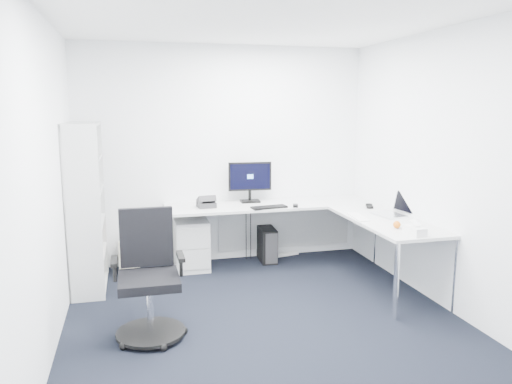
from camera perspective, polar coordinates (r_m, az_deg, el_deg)
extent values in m
plane|color=black|center=(4.66, 1.46, -15.13)|extent=(4.20, 4.20, 0.00)
plane|color=white|center=(4.28, 1.63, 19.71)|extent=(4.20, 4.20, 0.00)
cube|color=white|center=(6.30, -3.70, 4.23)|extent=(3.60, 0.02, 2.70)
cube|color=white|center=(2.36, 15.68, -5.73)|extent=(3.60, 0.02, 2.70)
cube|color=white|center=(4.16, -23.09, 0.52)|extent=(0.02, 4.20, 2.70)
cube|color=white|center=(5.06, 21.57, 2.16)|extent=(0.02, 4.20, 2.70)
cube|color=#BBBEBE|center=(6.14, -7.40, -5.92)|extent=(0.40, 0.49, 0.61)
cube|color=black|center=(6.43, 1.25, -5.97)|extent=(0.22, 0.45, 0.43)
cube|color=beige|center=(6.21, -14.21, -6.92)|extent=(0.25, 0.46, 0.41)
cube|color=silver|center=(6.69, 3.60, -7.09)|extent=(0.33, 0.13, 0.04)
cube|color=black|center=(5.89, 1.50, -1.74)|extent=(0.44, 0.21, 0.02)
cube|color=black|center=(5.97, 4.53, -1.57)|extent=(0.09, 0.11, 0.03)
cube|color=silver|center=(5.51, 11.56, -2.79)|extent=(0.16, 0.43, 0.01)
sphere|color=orange|center=(5.12, 15.80, -3.61)|extent=(0.07, 0.07, 0.07)
cube|color=silver|center=(4.91, 17.69, -4.23)|extent=(0.13, 0.23, 0.08)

